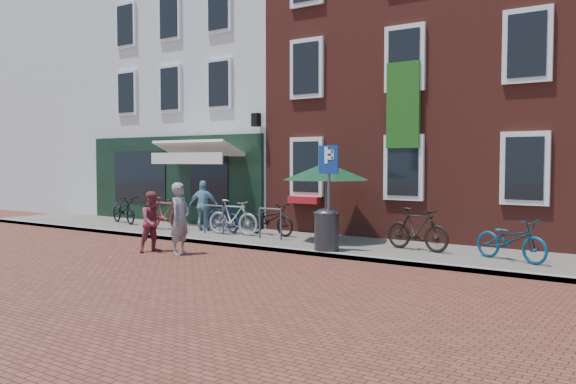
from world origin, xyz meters
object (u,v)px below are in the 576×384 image
Objects in this scene: boy at (153,222)px; bicycle_6 at (511,240)px; bicycle_0 at (124,210)px; bicycle_5 at (417,229)px; bicycle_3 at (233,217)px; woman at (180,219)px; bicycle_4 at (270,219)px; bicycle_2 at (223,216)px; parking_sign at (329,179)px; bicycle_1 at (165,213)px; litter_bin at (327,227)px; cafe_person at (204,206)px; parasol at (326,168)px.

bicycle_6 is at bearing -50.08° from boy.
bicycle_0 is 1.03× the size of bicycle_5.
bicycle_0 is 1.03× the size of bicycle_3.
woman is at bearing 134.60° from bicycle_5.
bicycle_2 is at bearing 98.50° from bicycle_4.
woman is 7.27m from bicycle_6.
bicycle_3 is (-0.07, 3.01, -0.13)m from boy.
parking_sign reaches higher than bicycle_1.
bicycle_1 is at bearing 60.99° from boy.
bicycle_1 is (-6.27, 0.87, -1.17)m from parking_sign.
bicycle_0 is 1.00× the size of bicycle_6.
cafe_person reaches higher than litter_bin.
boy is 3.78m from bicycle_1.
bicycle_6 is at bearing -78.13° from woman.
cafe_person is 1.25m from bicycle_1.
boy is 0.88× the size of bicycle_1.
litter_bin is 1.13m from parking_sign.
bicycle_6 is (4.72, -0.39, -1.45)m from parasol.
litter_bin is 3.85m from bicycle_3.
woman is 6.71m from bicycle_0.
woman is at bearing -137.00° from bicycle_2.
cafe_person is at bearing -74.01° from bicycle_0.
bicycle_1 is 10.05m from bicycle_6.
woman reaches higher than litter_bin.
litter_bin is 0.62× the size of bicycle_2.
boy reaches higher than litter_bin.
parking_sign is 8.96m from bicycle_0.
woman is 1.02× the size of bicycle_5.
boy reaches higher than bicycle_0.
bicycle_3 is (-2.85, -0.32, -1.40)m from parasol.
parasol is at bearing -42.40° from woman.
bicycle_1 reaches higher than bicycle_0.
bicycle_6 is at bearing 14.26° from litter_bin.
parking_sign is 6.44m from bicycle_1.
bicycle_3 and bicycle_5 have the same top height.
bicycle_6 is (3.78, 1.04, -1.22)m from parking_sign.
litter_bin is at bearing -82.25° from bicycle_0.
woman is at bearing -146.10° from litter_bin.
bicycle_3 is at bearing 126.20° from bicycle_4.
bicycle_6 is (7.50, 2.95, -0.18)m from boy.
bicycle_0 is 1.00× the size of bicycle_2.
parasol is at bearing -75.18° from bicycle_2.
woman is 3.91m from cafe_person.
bicycle_1 is 0.97× the size of bicycle_6.
parking_sign is 1.48× the size of bicycle_1.
litter_bin is 0.64× the size of bicycle_1.
woman is at bearing -133.00° from bicycle_1.
woman reaches higher than bicycle_5.
parking_sign is 1.63× the size of cafe_person.
woman reaches higher than bicycle_3.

